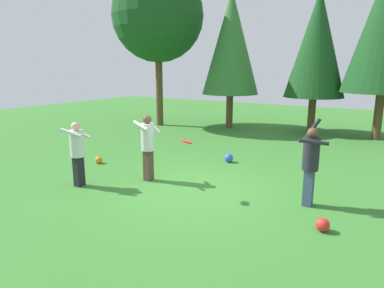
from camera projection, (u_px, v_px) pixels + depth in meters
The scene contains 11 objects.
ground_plane at pixel (195, 190), 8.35m from camera, with size 40.00×40.00×0.00m, color #387A2D.
person_thrower at pixel (311, 160), 7.22m from camera, with size 0.63×0.62×1.89m.
person_catcher at pixel (77, 149), 8.45m from camera, with size 0.67×0.62×1.63m.
person_bystander at pixel (148, 142), 8.87m from camera, with size 0.71×0.63×1.74m.
frisbee at pixel (187, 142), 7.65m from camera, with size 0.38×0.38×0.11m.
ball_blue at pixel (229, 158), 10.78m from camera, with size 0.27×0.27×0.27m, color blue.
ball_red at pixel (323, 225), 6.24m from camera, with size 0.25×0.25×0.25m, color red.
ball_orange at pixel (99, 160), 10.65m from camera, with size 0.22×0.22×0.22m, color orange.
tree_far_left at pixel (158, 16), 16.57m from camera, with size 4.41×4.41×7.54m.
tree_left at pixel (231, 43), 16.15m from camera, with size 2.69×2.69×6.43m.
tree_center at pixel (317, 44), 14.97m from camera, with size 2.61×2.61×6.25m.
Camera 1 is at (4.14, -6.73, 2.93)m, focal length 32.18 mm.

